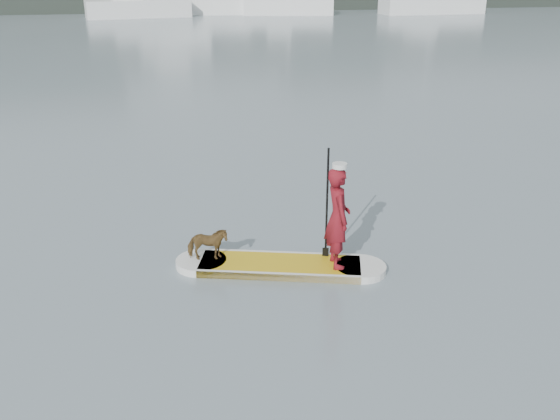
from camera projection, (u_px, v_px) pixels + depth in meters
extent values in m
plane|color=slate|center=(146.00, 256.00, 10.18)|extent=(140.00, 140.00, 0.00)
cube|color=gold|center=(280.00, 266.00, 9.74)|extent=(2.62, 1.45, 0.12)
cylinder|color=silver|center=(201.00, 263.00, 9.84)|extent=(0.80, 0.80, 0.12)
cylinder|color=silver|center=(360.00, 269.00, 9.65)|extent=(0.80, 0.80, 0.12)
cube|color=silver|center=(282.00, 255.00, 10.09)|extent=(2.42, 0.73, 0.12)
cube|color=silver|center=(278.00, 277.00, 9.40)|extent=(2.42, 0.73, 0.12)
imported|color=maroon|center=(338.00, 218.00, 9.36)|extent=(0.39, 0.58, 1.57)
cylinder|color=silver|center=(340.00, 166.00, 9.05)|extent=(0.22, 0.22, 0.07)
imported|color=#51391B|center=(207.00, 244.00, 9.71)|extent=(0.65, 0.34, 0.53)
cylinder|color=black|center=(327.00, 205.00, 9.60)|extent=(0.11, 0.30, 1.89)
cube|color=black|center=(325.00, 257.00, 9.94)|extent=(0.10, 0.05, 0.32)
cube|color=white|center=(138.00, 9.00, 51.29)|extent=(8.68, 3.88, 1.40)
cube|color=white|center=(288.00, 7.00, 53.89)|extent=(7.98, 3.87, 1.34)
cube|color=white|center=(432.00, 5.00, 54.86)|extent=(9.16, 3.10, 1.44)
cube|color=white|center=(188.00, 3.00, 54.56)|extent=(11.21, 4.67, 1.78)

